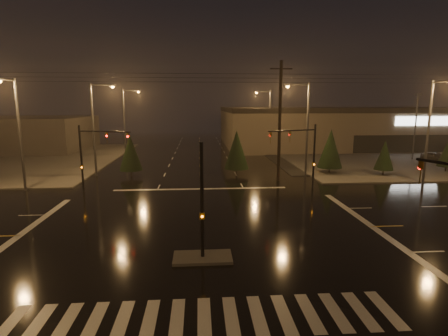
{
  "coord_description": "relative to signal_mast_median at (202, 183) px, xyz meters",
  "views": [
    {
      "loc": [
        -0.11,
        -20.76,
        7.8
      ],
      "look_at": [
        1.77,
        5.35,
        3.0
      ],
      "focal_mm": 28.0,
      "sensor_mm": 36.0,
      "label": 1
    }
  ],
  "objects": [
    {
      "name": "utility_pole_1",
      "position": [
        8.0,
        17.07,
        2.38
      ],
      "size": [
        2.2,
        0.32,
        12.0
      ],
      "color": "black",
      "rests_on": "ground"
    },
    {
      "name": "parking_lot",
      "position": [
        35.0,
        31.07,
        -3.71
      ],
      "size": [
        50.0,
        24.0,
        0.08
      ],
      "primitive_type": "cube",
      "color": "black",
      "rests_on": "ground"
    },
    {
      "name": "signal_mast_nw",
      "position": [
        -9.5,
        13.21,
        0.04
      ],
      "size": [
        4.84,
        1.86,
        6.0
      ],
      "color": "black",
      "rests_on": "ground"
    },
    {
      "name": "conifer_4",
      "position": [
        4.04,
        20.52,
        -0.92
      ],
      "size": [
        2.73,
        2.73,
        4.96
      ],
      "color": "black",
      "rests_on": "ground"
    },
    {
      "name": "signal_mast_median",
      "position": [
        0.0,
        0.0,
        0.0
      ],
      "size": [
        0.25,
        4.59,
        6.0
      ],
      "color": "black",
      "rests_on": "ground"
    },
    {
      "name": "streetlight_4",
      "position": [
        11.18,
        39.07,
        2.05
      ],
      "size": [
        2.77,
        0.32,
        10.0
      ],
      "color": "#38383A",
      "rests_on": "ground"
    },
    {
      "name": "streetlight_1",
      "position": [
        -11.18,
        21.07,
        2.05
      ],
      "size": [
        2.77,
        0.32,
        10.0
      ],
      "color": "#38383A",
      "rests_on": "ground"
    },
    {
      "name": "conifer_0",
      "position": [
        14.69,
        20.46,
        -0.88
      ],
      "size": [
        2.78,
        2.78,
        5.04
      ],
      "color": "black",
      "rests_on": "ground"
    },
    {
      "name": "signal_mast_ne",
      "position": [
        9.5,
        13.21,
        0.04
      ],
      "size": [
        4.84,
        1.86,
        6.0
      ],
      "color": "black",
      "rests_on": "ground"
    },
    {
      "name": "crosswalk",
      "position": [
        -0.0,
        -5.93,
        -3.75
      ],
      "size": [
        15.0,
        2.6,
        0.01
      ],
      "primitive_type": "cube",
      "color": "beige",
      "rests_on": "ground"
    },
    {
      "name": "retail_building",
      "position": [
        35.0,
        49.06,
        0.09
      ],
      "size": [
        60.2,
        28.3,
        7.2
      ],
      "color": "#776955",
      "rests_on": "ground"
    },
    {
      "name": "conifer_2",
      "position": [
        28.41,
        20.13,
        -1.49
      ],
      "size": [
        2.01,
        2.01,
        3.84
      ],
      "color": "black",
      "rests_on": "ground"
    },
    {
      "name": "streetlight_3",
      "position": [
        11.18,
        19.07,
        2.05
      ],
      "size": [
        2.77,
        0.32,
        10.0
      ],
      "color": "#38383A",
      "rests_on": "ground"
    },
    {
      "name": "streetlight_5",
      "position": [
        -16.0,
        14.26,
        2.05
      ],
      "size": [
        0.32,
        2.77,
        10.0
      ],
      "color": "#38383A",
      "rests_on": "ground"
    },
    {
      "name": "streetlight_2",
      "position": [
        -11.18,
        37.07,
        2.05
      ],
      "size": [
        2.77,
        0.32,
        10.0
      ],
      "color": "#38383A",
      "rests_on": "ground"
    },
    {
      "name": "median_island",
      "position": [
        -0.0,
        -0.93,
        -3.68
      ],
      "size": [
        3.0,
        1.6,
        0.15
      ],
      "primitive_type": "cube",
      "color": "#413E3A",
      "rests_on": "ground"
    },
    {
      "name": "sidewalk_ne",
      "position": [
        30.0,
        33.07,
        -3.69
      ],
      "size": [
        36.0,
        36.0,
        0.12
      ],
      "primitive_type": "cube",
      "color": "#413E3A",
      "rests_on": "ground"
    },
    {
      "name": "ground",
      "position": [
        -0.0,
        3.07,
        -3.75
      ],
      "size": [
        140.0,
        140.0,
        0.0
      ],
      "primitive_type": "plane",
      "color": "black",
      "rests_on": "ground"
    },
    {
      "name": "stop_bar_far",
      "position": [
        -0.0,
        14.07,
        -3.75
      ],
      "size": [
        16.0,
        0.5,
        0.01
      ],
      "primitive_type": "cube",
      "color": "beige",
      "rests_on": "ground"
    },
    {
      "name": "conifer_1",
      "position": [
        20.12,
        18.7,
        -1.46
      ],
      "size": [
        2.05,
        2.05,
        3.9
      ],
      "color": "black",
      "rests_on": "ground"
    },
    {
      "name": "car_parked",
      "position": [
        31.97,
        27.05,
        -3.04
      ],
      "size": [
        2.17,
        4.33,
        1.42
      ],
      "primitive_type": "imported",
      "rotation": [
        0.0,
        0.0,
        0.12
      ],
      "color": "black",
      "rests_on": "ground"
    },
    {
      "name": "streetlight_6",
      "position": [
        22.0,
        14.26,
        2.05
      ],
      "size": [
        0.32,
        2.77,
        10.0
      ],
      "color": "#38383A",
      "rests_on": "ground"
    },
    {
      "name": "conifer_3",
      "position": [
        -7.54,
        20.4,
        -1.11
      ],
      "size": [
        2.48,
        2.48,
        4.58
      ],
      "color": "black",
      "rests_on": "ground"
    }
  ]
}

